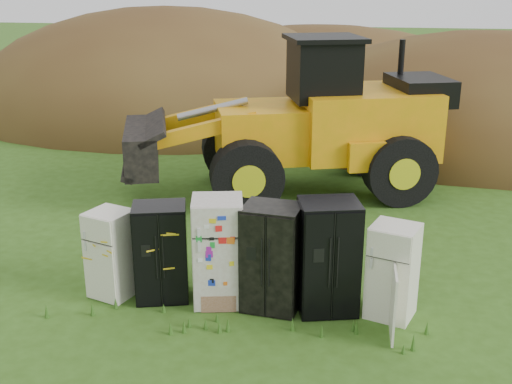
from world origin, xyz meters
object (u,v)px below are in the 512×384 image
(fridge_open_door, at_px, (393,271))
(wheel_loader, at_px, (283,117))
(fridge_black_side, at_px, (161,252))
(fridge_black_right, at_px, (328,257))
(fridge_leftmost, at_px, (112,254))
(fridge_sticker, at_px, (218,251))
(fridge_dark_mid, at_px, (272,258))

(fridge_open_door, xyz_separation_m, wheel_loader, (-2.55, 6.00, 1.18))
(fridge_black_side, bearing_deg, fridge_black_right, -14.15)
(fridge_leftmost, height_order, wheel_loader, wheel_loader)
(fridge_black_right, bearing_deg, fridge_open_door, -16.91)
(fridge_leftmost, height_order, fridge_sticker, fridge_sticker)
(fridge_open_door, bearing_deg, fridge_black_side, -160.92)
(fridge_dark_mid, xyz_separation_m, fridge_black_right, (0.93, 0.07, 0.05))
(fridge_black_right, distance_m, fridge_open_door, 1.08)
(fridge_sticker, height_order, fridge_black_right, fridge_black_right)
(fridge_sticker, bearing_deg, fridge_leftmost, 169.76)
(fridge_open_door, bearing_deg, fridge_black_right, -163.28)
(fridge_black_side, height_order, fridge_open_door, fridge_black_side)
(fridge_sticker, distance_m, wheel_loader, 6.09)
(fridge_open_door, height_order, wheel_loader, wheel_loader)
(fridge_leftmost, relative_size, fridge_open_door, 0.98)
(fridge_leftmost, xyz_separation_m, fridge_sticker, (1.89, 0.05, 0.16))
(fridge_sticker, distance_m, fridge_open_door, 2.92)
(wheel_loader, bearing_deg, fridge_leftmost, -128.39)
(fridge_black_right, bearing_deg, fridge_black_side, 166.33)
(fridge_sticker, relative_size, fridge_open_door, 1.18)
(fridge_black_right, bearing_deg, fridge_dark_mid, 170.00)
(fridge_black_side, bearing_deg, fridge_open_door, -15.02)
(fridge_dark_mid, distance_m, fridge_black_right, 0.93)
(fridge_leftmost, distance_m, fridge_black_side, 0.89)
(fridge_sticker, xyz_separation_m, fridge_black_right, (1.86, 0.03, 0.02))
(fridge_black_side, bearing_deg, wheel_loader, 62.06)
(fridge_sticker, relative_size, fridge_black_right, 0.98)
(fridge_black_right, bearing_deg, fridge_leftmost, 166.67)
(fridge_leftmost, bearing_deg, fridge_black_right, 20.51)
(fridge_leftmost, xyz_separation_m, fridge_open_door, (4.81, 0.04, 0.02))
(fridge_black_side, xyz_separation_m, fridge_dark_mid, (1.94, -0.03, 0.06))
(fridge_dark_mid, bearing_deg, fridge_sticker, -175.80)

